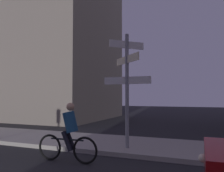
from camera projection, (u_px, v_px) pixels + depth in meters
The scene contains 3 objects.
sidewalk_kerb at pixel (107, 143), 8.35m from camera, with size 40.00×2.82×0.14m, color #9E9991.
signpost at pixel (127, 80), 7.40m from camera, with size 1.58×1.12×3.68m.
cyclist at pixel (69, 134), 6.20m from camera, with size 1.82×0.33×1.61m.
Camera 1 is at (3.34, -1.68, 1.78)m, focal length 36.60 mm.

